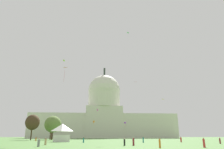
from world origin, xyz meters
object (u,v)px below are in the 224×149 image
(person_red_front_left, at_px, (204,143))
(kite_gold_low, at_px, (163,100))
(person_teal_near_tree_east, at_px, (84,140))
(person_grey_back_right, at_px, (39,143))
(person_teal_front_center, at_px, (143,140))
(event_tent, at_px, (62,132))
(person_maroon_mid_left, at_px, (133,142))
(capitol_building, at_px, (104,115))
(tree_west_far, at_px, (53,124))
(kite_violet_low, at_px, (125,123))
(person_orange_mid_right, at_px, (160,143))
(kite_orange_low, at_px, (94,122))
(person_tan_deep_crowd, at_px, (46,142))
(tree_west_mid, at_px, (51,124))
(person_orange_back_center, at_px, (36,139))
(kite_green_high, at_px, (127,34))
(person_red_edge_west, at_px, (181,140))
(kite_pink_mid, at_px, (64,69))
(kite_magenta_low, at_px, (97,110))
(person_maroon_mid_center, at_px, (220,141))
(kite_lime_high, at_px, (64,60))
(kite_red_mid, at_px, (136,82))
(person_black_back_left, at_px, (124,142))
(tree_west_near, at_px, (33,122))

(person_red_front_left, xyz_separation_m, kite_gold_low, (10.77, 51.36, 16.64))
(person_teal_near_tree_east, distance_m, person_grey_back_right, 24.29)
(person_teal_front_center, bearing_deg, kite_gold_low, 132.65)
(event_tent, relative_size, person_maroon_mid_left, 4.44)
(capitol_building, xyz_separation_m, tree_west_far, (-31.09, -76.53, -12.77))
(event_tent, relative_size, kite_violet_low, 2.18)
(person_orange_mid_right, relative_size, kite_violet_low, 0.48)
(person_teal_near_tree_east, distance_m, kite_orange_low, 70.55)
(person_orange_mid_right, height_order, person_tan_deep_crowd, person_orange_mid_right)
(tree_west_mid, relative_size, kite_gold_low, 9.29)
(person_teal_front_center, xyz_separation_m, person_tan_deep_crowd, (-26.08, -15.46, -0.11))
(person_orange_back_center, xyz_separation_m, kite_green_high, (37.70, 2.33, 49.10))
(person_grey_back_right, distance_m, kite_orange_low, 94.02)
(person_red_edge_west, relative_size, kite_pink_mid, 0.44)
(tree_west_far, bearing_deg, capitol_building, 67.89)
(person_orange_back_center, relative_size, kite_magenta_low, 1.16)
(person_maroon_mid_center, height_order, kite_pink_mid, kite_pink_mid)
(capitol_building, distance_m, person_tan_deep_crowd, 146.19)
(kite_gold_low, bearing_deg, person_orange_mid_right, -102.87)
(person_grey_back_right, distance_m, person_teal_front_center, 34.63)
(kite_lime_high, bearing_deg, kite_red_mid, -175.75)
(kite_lime_high, bearing_deg, kite_violet_low, -132.08)
(kite_gold_low, bearing_deg, kite_green_high, -175.09)
(person_orange_mid_right, distance_m, person_black_back_left, 9.76)
(person_maroon_mid_left, relative_size, kite_orange_low, 0.69)
(person_tan_deep_crowd, xyz_separation_m, kite_orange_low, (10.10, 85.06, 10.19))
(person_grey_back_right, xyz_separation_m, kite_gold_low, (40.61, 46.04, 16.73))
(person_maroon_mid_left, xyz_separation_m, kite_orange_low, (-9.28, 89.66, 10.14))
(tree_west_mid, xyz_separation_m, person_teal_front_center, (41.55, -63.17, -7.97))
(tree_west_near, height_order, person_red_edge_west, tree_west_near)
(capitol_building, bearing_deg, tree_west_far, -112.11)
(person_maroon_mid_center, relative_size, kite_violet_low, 0.48)
(kite_orange_low, bearing_deg, tree_west_mid, 155.91)
(tree_west_far, height_order, tree_west_mid, tree_west_far)
(person_grey_back_right, height_order, kite_orange_low, kite_orange_low)
(person_teal_front_center, bearing_deg, kite_orange_low, 179.21)
(person_orange_mid_right, relative_size, kite_red_mid, 1.15)
(capitol_building, xyz_separation_m, person_maroon_mid_center, (24.99, -139.58, -20.19))
(tree_west_near, xyz_separation_m, person_tan_deep_crowd, (20.17, -56.81, -7.82))
(kite_violet_low, xyz_separation_m, kite_green_high, (-7.66, -65.84, 38.33))
(person_maroon_mid_center, distance_m, kite_red_mid, 64.02)
(event_tent, distance_m, kite_violet_low, 85.26)
(person_teal_near_tree_east, distance_m, kite_pink_mid, 22.18)
(capitol_building, distance_m, person_red_front_left, 158.49)
(tree_west_far, relative_size, person_teal_near_tree_east, 7.79)
(person_orange_mid_right, bearing_deg, kite_magenta_low, -109.26)
(person_grey_back_right, bearing_deg, person_black_back_left, -65.35)
(person_orange_mid_right, xyz_separation_m, kite_orange_low, (-12.25, 98.50, 10.14))
(kite_violet_low, bearing_deg, kite_pink_mid, 128.23)
(person_teal_front_center, relative_size, kite_violet_low, 0.52)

